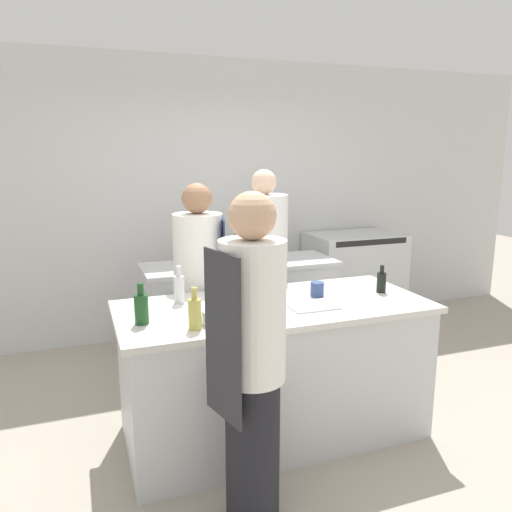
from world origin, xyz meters
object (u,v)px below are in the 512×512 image
(chef_at_prep_near, at_px, (252,363))
(bottle_wine, at_px, (179,288))
(stockpot, at_px, (273,250))
(bowl_prep_small, at_px, (222,316))
(chef_at_pass_far, at_px, (263,280))
(bottle_olive_oil, at_px, (277,301))
(chef_at_stove, at_px, (200,294))
(oven_range, at_px, (354,279))
(bowl_mixing_large, at_px, (249,305))
(bottle_cooking_oil, at_px, (141,308))
(bottle_vinegar, at_px, (195,313))
(cup, at_px, (317,289))
(bottle_sauce, at_px, (382,282))

(chef_at_prep_near, xyz_separation_m, bottle_wine, (-0.16, 0.96, 0.14))
(bottle_wine, bearing_deg, stockpot, 40.88)
(bowl_prep_small, bearing_deg, stockpot, 57.40)
(chef_at_pass_far, bearing_deg, stockpot, -26.47)
(chef_at_pass_far, relative_size, bottle_olive_oil, 9.35)
(chef_at_stove, distance_m, bowl_prep_small, 0.93)
(chef_at_prep_near, height_order, chef_at_stove, chef_at_prep_near)
(bottle_olive_oil, height_order, bottle_wine, bottle_wine)
(oven_range, relative_size, bowl_mixing_large, 5.06)
(bottle_cooking_oil, bearing_deg, chef_at_pass_far, 38.10)
(bottle_vinegar, height_order, cup, bottle_vinegar)
(bottle_sauce, bearing_deg, chef_at_pass_far, 128.91)
(bottle_cooking_oil, bearing_deg, chef_at_stove, 55.62)
(bottle_cooking_oil, bearing_deg, cup, 7.31)
(bottle_sauce, relative_size, bowl_mixing_large, 0.97)
(bowl_prep_small, height_order, cup, cup)
(chef_at_prep_near, distance_m, bottle_vinegar, 0.50)
(bowl_mixing_large, bearing_deg, stockpot, 61.44)
(bottle_vinegar, distance_m, bowl_prep_small, 0.18)
(chef_at_prep_near, relative_size, chef_at_stove, 1.03)
(chef_at_prep_near, distance_m, stockpot, 2.03)
(chef_at_stove, bearing_deg, bottle_wine, -13.89)
(bottle_sauce, relative_size, bowl_prep_small, 0.85)
(cup, height_order, stockpot, stockpot)
(chef_at_stove, relative_size, chef_at_pass_far, 0.95)
(cup, bearing_deg, bottle_wine, 169.23)
(cup, bearing_deg, bowl_prep_small, -158.66)
(oven_range, height_order, bottle_sauce, bottle_sauce)
(chef_at_prep_near, height_order, bottle_wine, chef_at_prep_near)
(chef_at_prep_near, distance_m, cup, 1.09)
(chef_at_stove, bearing_deg, bowl_mixing_large, 25.47)
(bottle_wine, bearing_deg, bottle_vinegar, -91.97)
(bowl_mixing_large, bearing_deg, chef_at_prep_near, -108.00)
(bottle_vinegar, bearing_deg, bottle_olive_oil, 11.08)
(bottle_olive_oil, relative_size, bowl_prep_small, 0.82)
(bottle_wine, bearing_deg, cup, -10.77)
(bottle_wine, bearing_deg, bottle_cooking_oil, -130.95)
(bottle_olive_oil, relative_size, bottle_cooking_oil, 0.78)
(chef_at_stove, distance_m, stockpot, 0.91)
(bottle_sauce, bearing_deg, oven_range, 64.11)
(bottle_sauce, xyz_separation_m, cup, (-0.47, 0.07, -0.03))
(oven_range, xyz_separation_m, bowl_mixing_large, (-1.86, -1.81, 0.44))
(oven_range, distance_m, bowl_prep_small, 2.92)
(bottle_cooking_oil, bearing_deg, bottle_wine, 49.05)
(bottle_wine, relative_size, bowl_prep_small, 1.09)
(oven_range, xyz_separation_m, chef_at_prep_near, (-2.08, -2.47, 0.36))
(chef_at_pass_far, bearing_deg, chef_at_prep_near, 162.83)
(chef_at_prep_near, distance_m, bottle_cooking_oil, 0.79)
(chef_at_stove, height_order, chef_at_pass_far, chef_at_pass_far)
(chef_at_pass_far, distance_m, bowl_mixing_large, 0.90)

